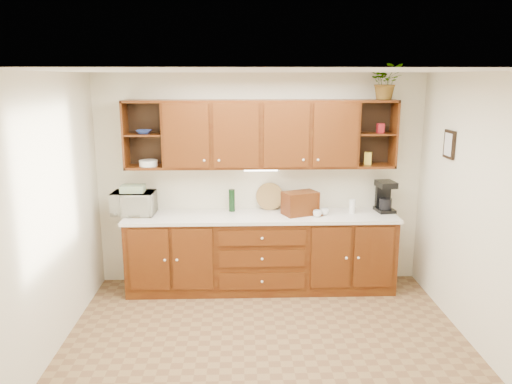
{
  "coord_description": "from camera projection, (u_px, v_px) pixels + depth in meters",
  "views": [
    {
      "loc": [
        -0.25,
        -4.3,
        2.56
      ],
      "look_at": [
        -0.07,
        1.15,
        1.29
      ],
      "focal_mm": 35.0,
      "sensor_mm": 36.0,
      "label": 1
    }
  ],
  "objects": [
    {
      "name": "mug_tree",
      "position": [
        319.0,
        212.0,
        5.93
      ],
      "size": [
        0.23,
        0.24,
        0.27
      ],
      "rotation": [
        0.0,
        0.0,
        0.12
      ],
      "color": "#3E1607",
      "rests_on": "countertop"
    },
    {
      "name": "canister_white",
      "position": [
        352.0,
        206.0,
        6.01
      ],
      "size": [
        0.08,
        0.08,
        0.17
      ],
      "primitive_type": "cylinder",
      "rotation": [
        0.0,
        0.0,
        0.11
      ],
      "color": "white",
      "rests_on": "countertop"
    },
    {
      "name": "upper_cabinets",
      "position": [
        261.0,
        134.0,
        5.89
      ],
      "size": [
        3.2,
        0.33,
        0.8
      ],
      "color": "#3E1607",
      "rests_on": "back_wall"
    },
    {
      "name": "microwave",
      "position": [
        134.0,
        203.0,
        5.95
      ],
      "size": [
        0.51,
        0.36,
        0.28
      ],
      "primitive_type": "imported",
      "rotation": [
        0.0,
        0.0,
        -0.05
      ],
      "color": "beige",
      "rests_on": "countertop"
    },
    {
      "name": "framed_picture",
      "position": [
        449.0,
        144.0,
        5.29
      ],
      "size": [
        0.03,
        0.24,
        0.3
      ],
      "primitive_type": "cube",
      "color": "black",
      "rests_on": "right_wall"
    },
    {
      "name": "ceiling",
      "position": [
        269.0,
        71.0,
        4.18
      ],
      "size": [
        4.0,
        4.0,
        0.0
      ],
      "primitive_type": "plane",
      "rotation": [
        3.14,
        0.0,
        0.0
      ],
      "color": "white",
      "rests_on": "back_wall"
    },
    {
      "name": "potted_plant",
      "position": [
        386.0,
        82.0,
        5.75
      ],
      "size": [
        0.38,
        0.33,
        0.41
      ],
      "primitive_type": "imported",
      "rotation": [
        0.0,
        0.0,
        -0.03
      ],
      "color": "#999999",
      "rests_on": "upper_cabinets"
    },
    {
      "name": "towel_stack",
      "position": [
        133.0,
        189.0,
        5.91
      ],
      "size": [
        0.27,
        0.2,
        0.08
      ],
      "primitive_type": "cube",
      "rotation": [
        0.0,
        0.0,
        -0.01
      ],
      "color": "#CBC95F",
      "rests_on": "microwave"
    },
    {
      "name": "right_wall",
      "position": [
        487.0,
        218.0,
        4.54
      ],
      "size": [
        0.0,
        3.5,
        3.5
      ],
      "primitive_type": "plane",
      "rotation": [
        1.57,
        0.0,
        -1.57
      ],
      "color": "#EDE7C8",
      "rests_on": "floor"
    },
    {
      "name": "coffee_maker",
      "position": [
        385.0,
        197.0,
        6.09
      ],
      "size": [
        0.23,
        0.28,
        0.38
      ],
      "rotation": [
        0.0,
        0.0,
        0.12
      ],
      "color": "black",
      "rests_on": "countertop"
    },
    {
      "name": "undercabinet_light",
      "position": [
        261.0,
        170.0,
        5.93
      ],
      "size": [
        0.4,
        0.05,
        0.02
      ],
      "primitive_type": "cube",
      "color": "white",
      "rests_on": "upper_cabinets"
    },
    {
      "name": "left_wall",
      "position": [
        43.0,
        222.0,
        4.41
      ],
      "size": [
        0.0,
        3.5,
        3.5
      ],
      "primitive_type": "plane",
      "rotation": [
        1.57,
        0.0,
        1.57
      ],
      "color": "#EDE7C8",
      "rests_on": "floor"
    },
    {
      "name": "base_cabinets",
      "position": [
        261.0,
        253.0,
        6.08
      ],
      "size": [
        3.2,
        0.6,
        0.9
      ],
      "primitive_type": "cube",
      "color": "#3E1607",
      "rests_on": "floor"
    },
    {
      "name": "canister_yellow",
      "position": [
        300.0,
        212.0,
        5.9
      ],
      "size": [
        0.11,
        0.11,
        0.1
      ],
      "primitive_type": "cylinder",
      "rotation": [
        0.0,
        0.0,
        0.26
      ],
      "color": "gold",
      "rests_on": "countertop"
    },
    {
      "name": "pantry_box_yellow",
      "position": [
        368.0,
        158.0,
        5.98
      ],
      "size": [
        0.1,
        0.09,
        0.15
      ],
      "primitive_type": "cube",
      "rotation": [
        0.0,
        0.0,
        -0.34
      ],
      "color": "gold",
      "rests_on": "upper_cabinets"
    },
    {
      "name": "back_wall",
      "position": [
        260.0,
        180.0,
        6.18
      ],
      "size": [
        4.0,
        0.0,
        4.0
      ],
      "primitive_type": "plane",
      "rotation": [
        1.57,
        0.0,
        0.0
      ],
      "color": "#EDE7C8",
      "rests_on": "floor"
    },
    {
      "name": "canister_red",
      "position": [
        308.0,
        208.0,
        6.03
      ],
      "size": [
        0.11,
        0.11,
        0.13
      ],
      "primitive_type": "cylinder",
      "rotation": [
        0.0,
        0.0,
        0.14
      ],
      "color": "maroon",
      "rests_on": "countertop"
    },
    {
      "name": "wicker_basket",
      "position": [
        139.0,
        210.0,
        5.92
      ],
      "size": [
        0.27,
        0.27,
        0.13
      ],
      "primitive_type": "cylinder",
      "rotation": [
        0.0,
        0.0,
        -0.19
      ],
      "color": "olive",
      "rests_on": "countertop"
    },
    {
      "name": "bread_box",
      "position": [
        300.0,
        203.0,
        5.95
      ],
      "size": [
        0.46,
        0.38,
        0.28
      ],
      "primitive_type": "cube",
      "rotation": [
        0.0,
        0.0,
        0.39
      ],
      "color": "#3E1607",
      "rests_on": "countertop"
    },
    {
      "name": "countertop",
      "position": [
        261.0,
        216.0,
        5.96
      ],
      "size": [
        3.24,
        0.64,
        0.04
      ],
      "primitive_type": "cube",
      "color": "silver",
      "rests_on": "base_cabinets"
    },
    {
      "name": "floor",
      "position": [
        267.0,
        350.0,
        4.77
      ],
      "size": [
        4.0,
        4.0,
        0.0
      ],
      "primitive_type": "plane",
      "color": "olive",
      "rests_on": "ground"
    },
    {
      "name": "plate_stack",
      "position": [
        148.0,
        163.0,
        5.89
      ],
      "size": [
        0.26,
        0.26,
        0.07
      ],
      "primitive_type": "cylinder",
      "rotation": [
        0.0,
        0.0,
        -0.2
      ],
      "color": "white",
      "rests_on": "upper_cabinets"
    },
    {
      "name": "wine_bottle",
      "position": [
        232.0,
        200.0,
        6.09
      ],
      "size": [
        0.1,
        0.1,
        0.27
      ],
      "primitive_type": "cylinder",
      "rotation": [
        0.0,
        0.0,
        0.36
      ],
      "color": "black",
      "rests_on": "countertop"
    },
    {
      "name": "pantry_box_red",
      "position": [
        380.0,
        128.0,
        5.9
      ],
      "size": [
        0.08,
        0.07,
        0.11
      ],
      "primitive_type": "cube",
      "rotation": [
        0.0,
        0.0,
        0.1
      ],
      "color": "maroon",
      "rests_on": "upper_cabinets"
    },
    {
      "name": "woven_tray",
      "position": [
        270.0,
        209.0,
        6.2
      ],
      "size": [
        0.35,
        0.14,
        0.33
      ],
      "primitive_type": "cylinder",
      "rotation": [
        1.36,
        0.0,
        -0.14
      ],
      "color": "olive",
      "rests_on": "countertop"
    },
    {
      "name": "bowl_stack",
      "position": [
        144.0,
        132.0,
        5.83
      ],
      "size": [
        0.2,
        0.2,
        0.04
      ],
      "primitive_type": "imported",
      "rotation": [
        0.0,
        0.0,
        -0.09
      ],
      "color": "#273E90",
      "rests_on": "upper_cabinets"
    }
  ]
}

